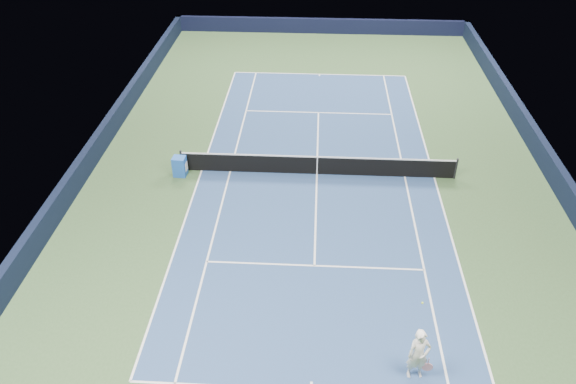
{
  "coord_description": "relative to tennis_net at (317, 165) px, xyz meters",
  "views": [
    {
      "loc": [
        -0.11,
        -22.26,
        14.38
      ],
      "look_at": [
        -1.2,
        -3.0,
        1.0
      ],
      "focal_mm": 35.0,
      "sensor_mm": 36.0,
      "label": 1
    }
  ],
  "objects": [
    {
      "name": "ground",
      "position": [
        0.0,
        0.0,
        -0.5
      ],
      "size": [
        40.0,
        40.0,
        0.0
      ],
      "primitive_type": "plane",
      "color": "#324D2A",
      "rests_on": "ground"
    },
    {
      "name": "wall_far",
      "position": [
        0.0,
        19.82,
        0.05
      ],
      "size": [
        22.0,
        0.35,
        1.1
      ],
      "primitive_type": "cube",
      "color": "black",
      "rests_on": "ground"
    },
    {
      "name": "wall_right",
      "position": [
        10.82,
        0.0,
        0.05
      ],
      "size": [
        0.35,
        40.0,
        1.1
      ],
      "primitive_type": "cube",
      "color": "black",
      "rests_on": "ground"
    },
    {
      "name": "wall_left",
      "position": [
        -10.82,
        0.0,
        0.05
      ],
      "size": [
        0.35,
        40.0,
        1.1
      ],
      "primitive_type": "cube",
      "color": "black",
      "rests_on": "ground"
    },
    {
      "name": "court_surface",
      "position": [
        0.0,
        0.0,
        -0.5
      ],
      "size": [
        10.97,
        23.77,
        0.01
      ],
      "primitive_type": "cube",
      "color": "navy",
      "rests_on": "ground"
    },
    {
      "name": "baseline_far",
      "position": [
        0.0,
        11.88,
        -0.5
      ],
      "size": [
        10.97,
        0.08,
        0.0
      ],
      "primitive_type": "cube",
      "color": "white",
      "rests_on": "ground"
    },
    {
      "name": "sideline_doubles_right",
      "position": [
        5.49,
        0.0,
        -0.5
      ],
      "size": [
        0.08,
        23.77,
        0.0
      ],
      "primitive_type": "cube",
      "color": "white",
      "rests_on": "ground"
    },
    {
      "name": "sideline_doubles_left",
      "position": [
        -5.49,
        0.0,
        -0.5
      ],
      "size": [
        0.08,
        23.77,
        0.0
      ],
      "primitive_type": "cube",
      "color": "white",
      "rests_on": "ground"
    },
    {
      "name": "sideline_singles_right",
      "position": [
        4.12,
        0.0,
        -0.5
      ],
      "size": [
        0.08,
        23.77,
        0.0
      ],
      "primitive_type": "cube",
      "color": "white",
      "rests_on": "ground"
    },
    {
      "name": "sideline_singles_left",
      "position": [
        -4.12,
        0.0,
        -0.5
      ],
      "size": [
        0.08,
        23.77,
        0.0
      ],
      "primitive_type": "cube",
      "color": "white",
      "rests_on": "ground"
    },
    {
      "name": "service_line_far",
      "position": [
        0.0,
        6.4,
        -0.5
      ],
      "size": [
        8.23,
        0.08,
        0.0
      ],
      "primitive_type": "cube",
      "color": "white",
      "rests_on": "ground"
    },
    {
      "name": "service_line_near",
      "position": [
        0.0,
        -6.4,
        -0.5
      ],
      "size": [
        8.23,
        0.08,
        0.0
      ],
      "primitive_type": "cube",
      "color": "white",
      "rests_on": "ground"
    },
    {
      "name": "center_service_line",
      "position": [
        0.0,
        0.0,
        -0.5
      ],
      "size": [
        0.08,
        12.8,
        0.0
      ],
      "primitive_type": "cube",
      "color": "white",
      "rests_on": "ground"
    },
    {
      "name": "center_mark_far",
      "position": [
        0.0,
        11.73,
        -0.5
      ],
      "size": [
        0.08,
        0.3,
        0.0
      ],
      "primitive_type": "cube",
      "color": "white",
      "rests_on": "ground"
    },
    {
      "name": "tennis_net",
      "position": [
        0.0,
        0.0,
        0.0
      ],
      "size": [
        12.9,
        0.1,
        1.07
      ],
      "color": "black",
      "rests_on": "ground"
    },
    {
      "name": "sponsor_cube",
      "position": [
        -6.4,
        -0.44,
        -0.03
      ],
      "size": [
        0.64,
        0.57,
        0.96
      ],
      "color": "blue",
      "rests_on": "ground"
    },
    {
      "name": "tennis_player",
      "position": [
        3.15,
        -11.15,
        0.44
      ],
      "size": [
        0.86,
        1.31,
        2.11
      ],
      "color": "white",
      "rests_on": "ground"
    }
  ]
}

